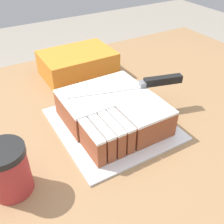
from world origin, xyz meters
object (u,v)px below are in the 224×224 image
at_px(coffee_cup, 8,170).
at_px(cake_board, 112,124).
at_px(cake, 112,111).
at_px(storage_box, 78,63).
at_px(knife, 151,83).

bearing_deg(coffee_cup, cake_board, 15.68).
height_order(cake, storage_box, storage_box).
distance_m(knife, storage_box, 0.33).
bearing_deg(knife, storage_box, -58.06).
relative_size(cake_board, storage_box, 1.28).
distance_m(cake_board, storage_box, 0.33).
bearing_deg(cake_board, knife, 4.61).
xyz_separation_m(cake_board, storage_box, (0.04, 0.32, 0.04)).
bearing_deg(storage_box, cake_board, -97.82).
distance_m(cake_board, coffee_cup, 0.31).
distance_m(cake, storage_box, 0.32).
height_order(cake, knife, knife).
bearing_deg(cake_board, storage_box, 82.18).
bearing_deg(knife, coffee_cup, 27.84).
bearing_deg(cake_board, coffee_cup, -164.32).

